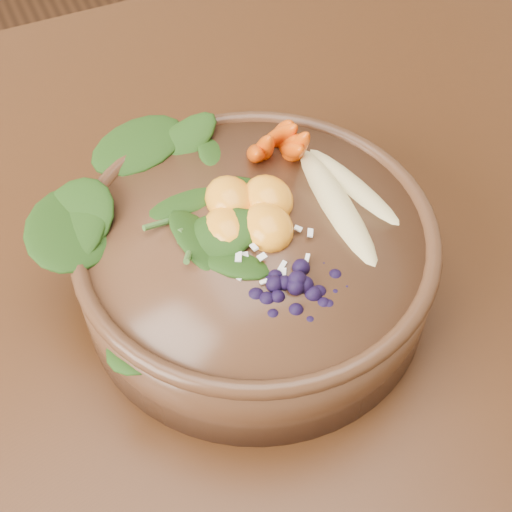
{
  "coord_description": "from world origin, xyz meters",
  "views": [
    {
      "loc": [
        -0.13,
        -0.48,
        1.31
      ],
      "look_at": [
        0.05,
        -0.1,
        0.8
      ],
      "focal_mm": 50.0,
      "sensor_mm": 36.0,
      "label": 1
    }
  ],
  "objects_px": {
    "mandarin_cluster": "(248,202)",
    "kale_heap": "(172,182)",
    "stoneware_bowl": "(256,263)",
    "banana_halves": "(346,183)",
    "carrot_cluster": "(270,115)",
    "dining_table": "(183,287)",
    "blueberry_pile": "(297,268)"
  },
  "relations": [
    {
      "from": "stoneware_bowl",
      "to": "blueberry_pile",
      "type": "distance_m",
      "value": 0.09
    },
    {
      "from": "dining_table",
      "to": "mandarin_cluster",
      "type": "distance_m",
      "value": 0.22
    },
    {
      "from": "carrot_cluster",
      "to": "kale_heap",
      "type": "bearing_deg",
      "value": -169.49
    },
    {
      "from": "dining_table",
      "to": "blueberry_pile",
      "type": "bearing_deg",
      "value": -73.21
    },
    {
      "from": "kale_heap",
      "to": "banana_halves",
      "type": "xyz_separation_m",
      "value": [
        0.15,
        -0.06,
        -0.01
      ]
    },
    {
      "from": "kale_heap",
      "to": "carrot_cluster",
      "type": "xyz_separation_m",
      "value": [
        0.11,
        0.02,
        0.02
      ]
    },
    {
      "from": "carrot_cluster",
      "to": "mandarin_cluster",
      "type": "height_order",
      "value": "carrot_cluster"
    },
    {
      "from": "kale_heap",
      "to": "stoneware_bowl",
      "type": "bearing_deg",
      "value": -51.41
    },
    {
      "from": "blueberry_pile",
      "to": "dining_table",
      "type": "bearing_deg",
      "value": 106.79
    },
    {
      "from": "kale_heap",
      "to": "mandarin_cluster",
      "type": "height_order",
      "value": "kale_heap"
    },
    {
      "from": "stoneware_bowl",
      "to": "banana_halves",
      "type": "relative_size",
      "value": 1.76
    },
    {
      "from": "stoneware_bowl",
      "to": "kale_heap",
      "type": "height_order",
      "value": "kale_heap"
    },
    {
      "from": "mandarin_cluster",
      "to": "stoneware_bowl",
      "type": "bearing_deg",
      "value": -94.62
    },
    {
      "from": "mandarin_cluster",
      "to": "blueberry_pile",
      "type": "bearing_deg",
      "value": -87.55
    },
    {
      "from": "dining_table",
      "to": "blueberry_pile",
      "type": "relative_size",
      "value": 10.62
    },
    {
      "from": "kale_heap",
      "to": "banana_halves",
      "type": "height_order",
      "value": "kale_heap"
    },
    {
      "from": "dining_table",
      "to": "carrot_cluster",
      "type": "height_order",
      "value": "carrot_cluster"
    },
    {
      "from": "dining_table",
      "to": "banana_halves",
      "type": "bearing_deg",
      "value": -34.22
    },
    {
      "from": "carrot_cluster",
      "to": "blueberry_pile",
      "type": "height_order",
      "value": "carrot_cluster"
    },
    {
      "from": "blueberry_pile",
      "to": "stoneware_bowl",
      "type": "bearing_deg",
      "value": 94.58
    },
    {
      "from": "kale_heap",
      "to": "banana_halves",
      "type": "distance_m",
      "value": 0.16
    },
    {
      "from": "mandarin_cluster",
      "to": "blueberry_pile",
      "type": "relative_size",
      "value": 0.69
    },
    {
      "from": "stoneware_bowl",
      "to": "carrot_cluster",
      "type": "relative_size",
      "value": 3.62
    },
    {
      "from": "mandarin_cluster",
      "to": "kale_heap",
      "type": "bearing_deg",
      "value": 139.93
    },
    {
      "from": "stoneware_bowl",
      "to": "mandarin_cluster",
      "type": "bearing_deg",
      "value": 85.38
    },
    {
      "from": "mandarin_cluster",
      "to": "carrot_cluster",
      "type": "bearing_deg",
      "value": 51.91
    },
    {
      "from": "stoneware_bowl",
      "to": "mandarin_cluster",
      "type": "height_order",
      "value": "mandarin_cluster"
    },
    {
      "from": "stoneware_bowl",
      "to": "mandarin_cluster",
      "type": "xyz_separation_m",
      "value": [
        0.0,
        0.02,
        0.06
      ]
    },
    {
      "from": "dining_table",
      "to": "blueberry_pile",
      "type": "xyz_separation_m",
      "value": [
        0.05,
        -0.17,
        0.2
      ]
    },
    {
      "from": "kale_heap",
      "to": "banana_halves",
      "type": "relative_size",
      "value": 1.15
    },
    {
      "from": "carrot_cluster",
      "to": "mandarin_cluster",
      "type": "distance_m",
      "value": 0.09
    },
    {
      "from": "dining_table",
      "to": "stoneware_bowl",
      "type": "distance_m",
      "value": 0.18
    }
  ]
}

